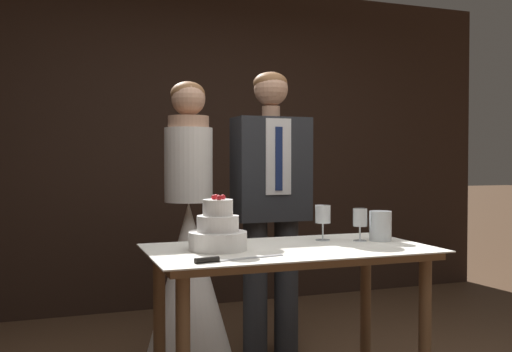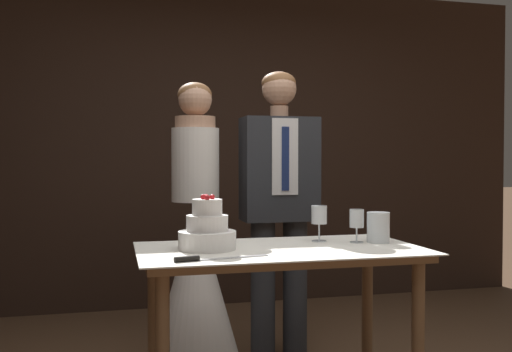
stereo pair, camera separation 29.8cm
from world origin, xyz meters
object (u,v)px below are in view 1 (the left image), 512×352
object	(u,v)px
cake_table	(289,273)
groom	(271,195)
wine_glass_near	(323,215)
wine_glass_middle	(360,219)
hurricane_candle	(380,227)
bride	(189,262)
tiered_cake	(218,231)
cake_knife	(223,259)

from	to	relation	value
cake_table	groom	world-z (taller)	groom
wine_glass_near	wine_glass_middle	world-z (taller)	wine_glass_near
wine_glass_near	groom	size ratio (longest dim) A/B	0.10
cake_table	wine_glass_near	world-z (taller)	wine_glass_near
hurricane_candle	bride	size ratio (longest dim) A/B	0.09
wine_glass_near	bride	world-z (taller)	bride
cake_table	hurricane_candle	world-z (taller)	hurricane_candle
tiered_cake	wine_glass_near	xyz separation A→B (m)	(0.57, 0.11, 0.04)
tiered_cake	wine_glass_middle	size ratio (longest dim) A/B	1.60
tiered_cake	groom	size ratio (longest dim) A/B	0.15
tiered_cake	groom	distance (m)	1.04
tiered_cake	hurricane_candle	distance (m)	0.83
cake_table	tiered_cake	xyz separation A→B (m)	(-0.32, 0.04, 0.20)
tiered_cake	bride	bearing A→B (deg)	85.55
hurricane_candle	groom	world-z (taller)	groom
cake_knife	groom	bearing A→B (deg)	50.05
bride	cake_knife	bearing A→B (deg)	-96.30
wine_glass_middle	groom	size ratio (longest dim) A/B	0.09
tiered_cake	groom	xyz separation A→B (m)	(0.58, 0.86, 0.10)
wine_glass_near	hurricane_candle	size ratio (longest dim) A/B	1.20
wine_glass_middle	bride	distance (m)	1.10
cake_knife	hurricane_candle	world-z (taller)	hurricane_candle
tiered_cake	wine_glass_middle	xyz separation A→B (m)	(0.72, 0.03, 0.02)
cake_knife	wine_glass_middle	size ratio (longest dim) A/B	2.44
cake_table	bride	world-z (taller)	bride
tiered_cake	cake_knife	world-z (taller)	tiered_cake
cake_table	bride	xyz separation A→B (m)	(-0.26, 0.90, -0.09)
cake_table	cake_knife	world-z (taller)	cake_knife
cake_knife	wine_glass_middle	xyz separation A→B (m)	(0.78, 0.31, 0.10)
cake_knife	wine_glass_middle	distance (m)	0.85
tiered_cake	hurricane_candle	bearing A→B (deg)	0.87
hurricane_candle	bride	bearing A→B (deg)	132.04
groom	tiered_cake	bearing A→B (deg)	-124.14
groom	wine_glass_middle	bearing A→B (deg)	-80.17
hurricane_candle	groom	size ratio (longest dim) A/B	0.08
wine_glass_middle	groom	distance (m)	0.84
tiered_cake	hurricane_candle	xyz separation A→B (m)	(0.83, 0.01, -0.01)
tiered_cake	wine_glass_middle	distance (m)	0.73
cake_table	hurricane_candle	distance (m)	0.54
cake_knife	bride	distance (m)	1.16
wine_glass_near	hurricane_candle	bearing A→B (deg)	-20.70
wine_glass_near	cake_knife	bearing A→B (deg)	-148.14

